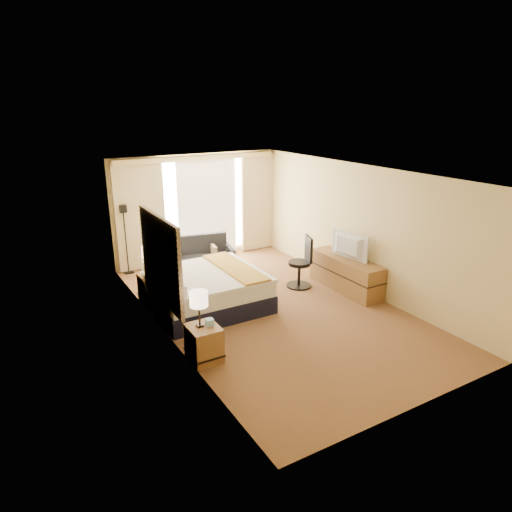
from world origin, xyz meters
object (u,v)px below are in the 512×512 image
television (346,246)px  bed (206,290)px  lamp_left (199,299)px  lamp_right (149,252)px  media_dresser (346,274)px  floor_lamp (124,226)px  nightstand_left (204,343)px  nightstand_right (152,288)px  desk_chair (302,265)px  loveseat (203,260)px

television → bed: bearing=70.9°
lamp_left → television: (3.69, 1.01, -0.02)m
lamp_right → lamp_left: bearing=-91.2°
media_dresser → floor_lamp: bearing=138.1°
floor_lamp → lamp_left: (-0.06, -4.32, -0.13)m
floor_lamp → lamp_right: 1.78m
lamp_left → television: 3.83m
nightstand_left → nightstand_right: bearing=90.0°
bed → desk_chair: (2.20, -0.04, 0.13)m
media_dresser → loveseat: 3.28m
nightstand_right → bed: (0.81, -0.80, 0.09)m
media_dresser → desk_chair: desk_chair is taller
desk_chair → television: (0.64, -0.63, 0.48)m
nightstand_left → floor_lamp: bearing=89.7°
media_dresser → lamp_left: 3.93m
nightstand_left → lamp_left: 0.72m
media_dresser → lamp_right: bearing=157.6°
bed → lamp_left: lamp_left is taller
lamp_right → floor_lamp: bearing=89.6°
loveseat → television: television is taller
nightstand_left → television: (3.65, 1.03, 0.70)m
nightstand_left → desk_chair: bearing=29.0°
nightstand_right → loveseat: size_ratio=0.38×
floor_lamp → lamp_right: floor_lamp is taller
loveseat → desk_chair: 2.38m
desk_chair → lamp_left: lamp_left is taller
nightstand_left → floor_lamp: size_ratio=0.34×
loveseat → desk_chair: (1.46, -1.87, 0.21)m
bed → lamp_left: size_ratio=3.55×
nightstand_left → lamp_right: (0.01, 2.57, 0.72)m
nightstand_right → television: bearing=-21.9°
floor_lamp → loveseat: bearing=-27.9°
loveseat → lamp_left: (-1.60, -3.51, 0.72)m
nightstand_right → lamp_left: lamp_left is taller
loveseat → floor_lamp: bearing=162.9°
bed → lamp_right: (-0.80, 0.87, 0.63)m
nightstand_left → nightstand_right: size_ratio=1.00×
floor_lamp → nightstand_left: bearing=-90.3°
floor_lamp → television: floor_lamp is taller
loveseat → floor_lamp: floor_lamp is taller
nightstand_right → lamp_right: 0.72m
loveseat → television: 3.34m
nightstand_left → bed: size_ratio=0.27×
media_dresser → bed: 2.96m
nightstand_right → media_dresser: 3.97m
floor_lamp → desk_chair: floor_lamp is taller
nightstand_right → lamp_left: size_ratio=0.96×
media_dresser → nightstand_right: bearing=158.6°
floor_lamp → nightstand_right: bearing=-90.7°
loveseat → nightstand_right: bearing=-135.5°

